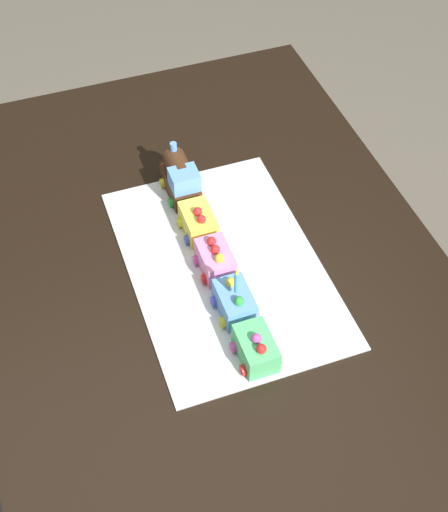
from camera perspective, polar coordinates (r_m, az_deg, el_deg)
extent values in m
plane|color=#6B6054|center=(2.18, -1.09, -12.89)|extent=(8.00, 8.00, 0.00)
cube|color=black|center=(1.58, -1.46, -0.49)|extent=(1.40, 1.00, 0.03)
cube|color=black|center=(2.26, -17.23, 2.27)|extent=(0.07, 0.07, 0.71)
cube|color=black|center=(2.38, 3.89, 7.56)|extent=(0.07, 0.07, 0.71)
cube|color=silver|center=(1.55, 0.00, -0.77)|extent=(0.60, 0.40, 0.00)
cube|color=#472816|center=(1.69, -3.45, 5.66)|extent=(0.12, 0.06, 0.05)
cylinder|color=#472816|center=(1.67, -3.68, 7.11)|extent=(0.07, 0.05, 0.05)
cube|color=#669EEA|center=(1.63, -3.17, 6.08)|extent=(0.06, 0.06, 0.04)
cylinder|color=#669EEA|center=(1.67, -4.02, 8.51)|extent=(0.02, 0.02, 0.03)
sphere|color=#F4EFCC|center=(1.73, -4.14, 7.31)|extent=(0.02, 0.02, 0.02)
cylinder|color=yellow|center=(1.72, -4.93, 5.77)|extent=(0.02, 0.01, 0.02)
cylinder|color=green|center=(1.67, -4.26, 4.25)|extent=(0.02, 0.01, 0.02)
cylinder|color=orange|center=(1.73, -2.63, 6.34)|extent=(0.02, 0.01, 0.02)
cylinder|color=red|center=(1.68, -1.91, 4.84)|extent=(0.02, 0.01, 0.02)
cube|color=#F4E04C|center=(1.60, -2.06, 2.70)|extent=(0.10, 0.06, 0.06)
cylinder|color=yellow|center=(1.62, -3.56, 2.64)|extent=(0.02, 0.01, 0.02)
cylinder|color=#4C59D8|center=(1.59, -2.97, 1.28)|extent=(0.02, 0.01, 0.02)
cylinder|color=red|center=(1.64, -1.15, 3.26)|extent=(0.02, 0.01, 0.02)
cylinder|color=orange|center=(1.60, -0.51, 1.92)|extent=(0.02, 0.01, 0.02)
sphere|color=red|center=(1.57, -2.10, 3.55)|extent=(0.02, 0.02, 0.02)
sphere|color=red|center=(1.56, -1.81, 2.93)|extent=(0.02, 0.02, 0.02)
cube|color=pink|center=(1.52, -0.67, -0.34)|extent=(0.10, 0.06, 0.06)
cylinder|color=#D84CB2|center=(1.55, -2.26, -0.35)|extent=(0.02, 0.01, 0.02)
cylinder|color=red|center=(1.51, -1.62, -1.85)|extent=(0.02, 0.01, 0.02)
cylinder|color=yellow|center=(1.56, 0.25, 0.32)|extent=(0.02, 0.01, 0.02)
cylinder|color=yellow|center=(1.53, 0.95, -1.15)|extent=(0.02, 0.01, 0.02)
sphere|color=red|center=(1.50, -0.68, 0.51)|extent=(0.02, 0.02, 0.02)
sphere|color=yellow|center=(1.48, -0.37, -0.18)|extent=(0.02, 0.02, 0.02)
sphere|color=red|center=(1.51, -1.00, 1.18)|extent=(0.02, 0.02, 0.02)
cube|color=#669EEA|center=(1.45, 0.86, -3.67)|extent=(0.10, 0.06, 0.06)
cylinder|color=#4C59D8|center=(1.47, -0.84, -3.64)|extent=(0.02, 0.01, 0.02)
cylinder|color=yellow|center=(1.44, -0.12, -5.28)|extent=(0.02, 0.01, 0.02)
cylinder|color=red|center=(1.49, 1.79, -2.90)|extent=(0.02, 0.01, 0.02)
cylinder|color=#D84CB2|center=(1.46, 2.55, -4.51)|extent=(0.02, 0.01, 0.02)
sphere|color=yellow|center=(1.44, 0.53, -2.11)|extent=(0.02, 0.02, 0.02)
sphere|color=green|center=(1.41, 1.22, -3.60)|extent=(0.02, 0.02, 0.02)
cube|color=#59CC7A|center=(1.39, 2.55, -7.33)|extent=(0.10, 0.06, 0.06)
cylinder|color=#D84CB2|center=(1.41, 0.74, -7.25)|extent=(0.02, 0.01, 0.02)
cylinder|color=red|center=(1.38, 1.53, -9.04)|extent=(0.02, 0.01, 0.02)
cylinder|color=red|center=(1.43, 3.48, -6.43)|extent=(0.02, 0.01, 0.02)
cylinder|color=green|center=(1.40, 4.32, -8.17)|extent=(0.02, 0.01, 0.02)
sphere|color=#D84CB2|center=(1.36, 2.59, -6.54)|extent=(0.02, 0.02, 0.02)
sphere|color=red|center=(1.35, 2.98, -7.36)|extent=(0.02, 0.02, 0.02)
cylinder|color=#4CA5E5|center=(1.39, 0.98, -2.11)|extent=(0.01, 0.01, 0.05)
cone|color=yellow|center=(1.37, 1.00, -1.24)|extent=(0.01, 0.01, 0.01)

